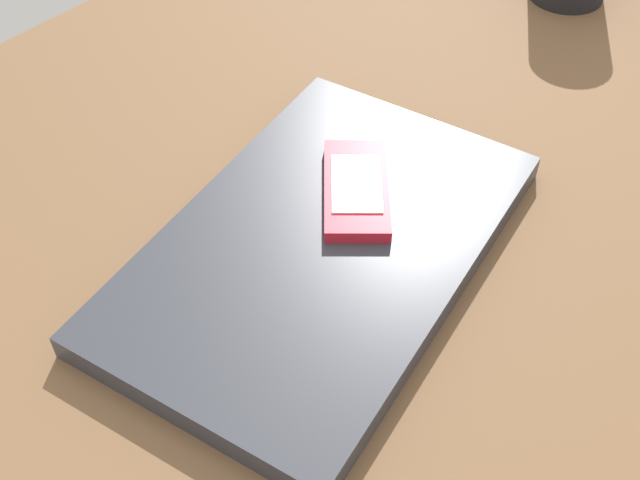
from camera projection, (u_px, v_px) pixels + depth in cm
name	position (u px, v px, depth cm)	size (l,w,h in cm)	color
desk_surface	(244.00, 296.00, 61.42)	(120.00, 80.00, 3.00)	brown
laptop_closed	(320.00, 249.00, 61.21)	(33.95, 21.20, 2.11)	#33353D
cell_phone_on_laptop	(356.00, 189.00, 63.26)	(11.05, 10.58, 1.22)	red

